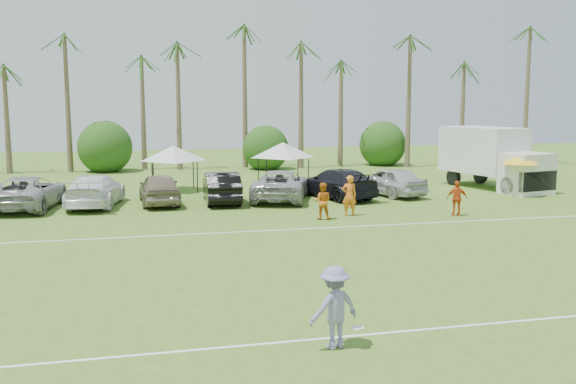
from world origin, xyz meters
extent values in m
plane|color=#466B20|center=(0.00, 0.00, 0.00)|extent=(120.00, 120.00, 0.00)
cube|color=white|center=(0.00, 2.00, 0.01)|extent=(80.00, 0.10, 0.01)
cube|color=white|center=(0.00, 14.00, 0.01)|extent=(80.00, 0.10, 0.01)
cone|color=brown|center=(-12.00, 38.00, 5.00)|extent=(0.44, 0.44, 10.00)
cone|color=brown|center=(-8.00, 38.00, 5.50)|extent=(0.44, 0.44, 11.00)
cone|color=brown|center=(-4.00, 38.00, 4.00)|extent=(0.44, 0.44, 8.00)
cone|color=brown|center=(0.00, 38.00, 4.50)|extent=(0.44, 0.44, 9.00)
cone|color=brown|center=(4.00, 38.00, 5.00)|extent=(0.44, 0.44, 10.00)
cone|color=brown|center=(8.00, 38.00, 5.50)|extent=(0.44, 0.44, 11.00)
cone|color=brown|center=(13.00, 38.00, 4.00)|extent=(0.44, 0.44, 8.00)
cone|color=brown|center=(18.00, 38.00, 4.50)|extent=(0.44, 0.44, 9.00)
cone|color=brown|center=(23.00, 38.00, 5.00)|extent=(0.44, 0.44, 10.00)
cone|color=brown|center=(27.00, 38.00, 5.50)|extent=(0.44, 0.44, 11.00)
cylinder|color=brown|center=(-6.00, 39.00, 0.70)|extent=(0.30, 0.30, 1.40)
sphere|color=#1C4413|center=(-6.00, 39.00, 1.80)|extent=(4.00, 4.00, 4.00)
cylinder|color=brown|center=(6.00, 39.00, 0.70)|extent=(0.30, 0.30, 1.40)
sphere|color=#1C4413|center=(6.00, 39.00, 1.80)|extent=(4.00, 4.00, 4.00)
cylinder|color=brown|center=(16.00, 39.00, 0.70)|extent=(0.30, 0.30, 1.40)
sphere|color=#1C4413|center=(16.00, 39.00, 1.80)|extent=(4.00, 4.00, 4.00)
imported|color=orange|center=(5.62, 16.55, 0.93)|extent=(0.72, 0.51, 1.87)
imported|color=#CA6216|center=(4.14, 15.92, 0.82)|extent=(0.96, 0.85, 1.64)
imported|color=#D24B17|center=(10.42, 15.39, 0.81)|extent=(1.02, 0.64, 1.62)
cube|color=silver|center=(16.91, 24.33, 2.26)|extent=(3.80, 5.56, 2.76)
cube|color=silver|center=(17.68, 20.88, 1.16)|extent=(2.91, 2.49, 2.32)
cube|color=black|center=(17.86, 20.08, 0.83)|extent=(2.55, 0.88, 1.10)
cube|color=#E5590C|center=(18.27, 24.63, 1.77)|extent=(0.41, 1.73, 0.99)
cylinder|color=black|center=(16.55, 20.86, 0.50)|extent=(0.54, 1.04, 0.99)
cylinder|color=black|center=(18.71, 21.34, 0.50)|extent=(0.54, 1.04, 0.99)
cylinder|color=black|center=(15.54, 25.38, 0.50)|extent=(0.54, 1.04, 0.99)
cylinder|color=black|center=(17.70, 25.87, 0.50)|extent=(0.54, 1.04, 0.99)
cylinder|color=black|center=(-2.89, 25.58, 0.89)|extent=(0.06, 0.06, 1.77)
cylinder|color=black|center=(-0.43, 25.58, 0.89)|extent=(0.06, 0.06, 1.77)
cylinder|color=black|center=(-2.89, 28.04, 0.89)|extent=(0.06, 0.06, 1.77)
cylinder|color=black|center=(-0.43, 28.04, 0.89)|extent=(0.06, 0.06, 1.77)
pyramid|color=silver|center=(-1.66, 26.81, 2.66)|extent=(3.82, 3.82, 0.89)
cylinder|color=black|center=(3.60, 25.53, 0.92)|extent=(0.06, 0.06, 1.84)
cylinder|color=black|center=(6.15, 25.53, 0.92)|extent=(0.06, 0.06, 1.84)
cylinder|color=black|center=(3.60, 28.08, 0.92)|extent=(0.06, 0.06, 1.84)
cylinder|color=black|center=(6.15, 28.08, 0.92)|extent=(0.06, 0.06, 1.84)
pyramid|color=silver|center=(4.88, 26.80, 2.75)|extent=(3.96, 3.96, 0.92)
cylinder|color=black|center=(16.78, 20.19, 1.02)|extent=(0.05, 0.05, 2.03)
cone|color=yellow|center=(16.78, 20.19, 2.03)|extent=(2.03, 2.03, 0.46)
imported|color=#837BAF|center=(0.11, 1.47, 0.89)|extent=(1.29, 0.96, 1.78)
cylinder|color=white|center=(0.58, 1.30, 0.46)|extent=(0.27, 0.27, 0.03)
imported|color=#A1A1A1|center=(-9.01, 22.02, 0.80)|extent=(3.48, 6.10, 1.60)
imported|color=white|center=(-5.85, 22.04, 0.80)|extent=(3.08, 5.81, 1.60)
imported|color=gray|center=(-2.70, 21.96, 0.80)|extent=(2.07, 4.77, 1.60)
imported|color=black|center=(0.45, 21.80, 0.80)|extent=(1.93, 4.94, 1.60)
imported|color=#A3A3A3|center=(3.61, 21.85, 0.80)|extent=(4.38, 6.32, 1.60)
imported|color=black|center=(6.76, 21.95, 0.80)|extent=(3.68, 5.93, 1.60)
imported|color=silver|center=(9.91, 22.06, 0.80)|extent=(3.13, 5.05, 1.60)
camera|label=1|loc=(-3.90, -10.99, 5.19)|focal=40.00mm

